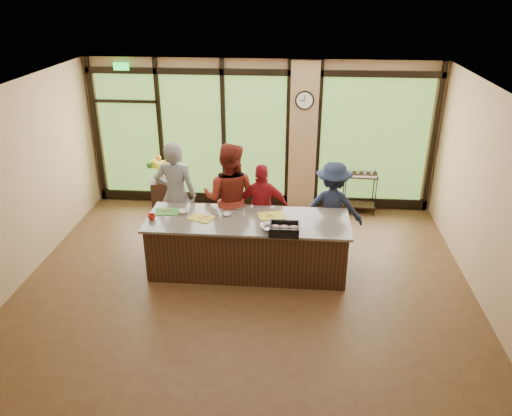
% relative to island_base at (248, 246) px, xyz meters
% --- Properties ---
extents(floor, '(7.00, 7.00, 0.00)m').
position_rel_island_base_xyz_m(floor, '(0.00, -0.30, -0.44)').
color(floor, '#4E2E1B').
rests_on(floor, ground).
extents(ceiling, '(7.00, 7.00, 0.00)m').
position_rel_island_base_xyz_m(ceiling, '(0.00, -0.30, 2.56)').
color(ceiling, silver).
rests_on(ceiling, back_wall).
extents(back_wall, '(7.00, 0.00, 7.00)m').
position_rel_island_base_xyz_m(back_wall, '(0.00, 2.70, 1.06)').
color(back_wall, tan).
rests_on(back_wall, floor).
extents(left_wall, '(0.00, 6.00, 6.00)m').
position_rel_island_base_xyz_m(left_wall, '(-3.50, -0.30, 1.06)').
color(left_wall, tan).
rests_on(left_wall, floor).
extents(right_wall, '(0.00, 6.00, 6.00)m').
position_rel_island_base_xyz_m(right_wall, '(3.50, -0.30, 1.06)').
color(right_wall, tan).
rests_on(right_wall, floor).
extents(window_wall, '(6.90, 0.12, 3.00)m').
position_rel_island_base_xyz_m(window_wall, '(0.16, 2.65, 0.95)').
color(window_wall, tan).
rests_on(window_wall, floor).
extents(island_base, '(3.10, 1.00, 0.88)m').
position_rel_island_base_xyz_m(island_base, '(0.00, 0.00, 0.00)').
color(island_base, '#311D10').
rests_on(island_base, floor).
extents(countertop, '(3.20, 1.10, 0.04)m').
position_rel_island_base_xyz_m(countertop, '(0.00, 0.00, 0.46)').
color(countertop, '#6D635A').
rests_on(countertop, island_base).
extents(wall_clock, '(0.36, 0.04, 0.36)m').
position_rel_island_base_xyz_m(wall_clock, '(0.85, 2.57, 1.81)').
color(wall_clock, black).
rests_on(wall_clock, window_wall).
extents(cook_left, '(0.72, 0.49, 1.95)m').
position_rel_island_base_xyz_m(cook_left, '(-1.31, 0.71, 0.53)').
color(cook_left, slate).
rests_on(cook_left, floor).
extents(cook_midleft, '(1.04, 0.86, 1.95)m').
position_rel_island_base_xyz_m(cook_midleft, '(-0.37, 0.68, 0.53)').
color(cook_midleft, maroon).
rests_on(cook_midleft, floor).
extents(cook_midright, '(0.94, 0.42, 1.58)m').
position_rel_island_base_xyz_m(cook_midright, '(0.18, 0.72, 0.35)').
color(cook_midright, maroon).
rests_on(cook_midright, floor).
extents(cook_right, '(1.12, 0.74, 1.62)m').
position_rel_island_base_xyz_m(cook_right, '(1.37, 0.81, 0.37)').
color(cook_right, '#1B243D').
rests_on(cook_right, floor).
extents(roasting_pan, '(0.45, 0.35, 0.08)m').
position_rel_island_base_xyz_m(roasting_pan, '(0.59, -0.43, 0.52)').
color(roasting_pan, black).
rests_on(roasting_pan, countertop).
extents(mixing_bowl, '(0.40, 0.40, 0.08)m').
position_rel_island_base_xyz_m(mixing_bowl, '(0.39, -0.32, 0.52)').
color(mixing_bowl, silver).
rests_on(mixing_bowl, countertop).
extents(cutting_board_left, '(0.40, 0.31, 0.01)m').
position_rel_island_base_xyz_m(cutting_board_left, '(-1.33, 0.17, 0.49)').
color(cutting_board_left, '#418F34').
rests_on(cutting_board_left, countertop).
extents(cutting_board_center, '(0.46, 0.41, 0.01)m').
position_rel_island_base_xyz_m(cutting_board_center, '(-0.74, -0.02, 0.49)').
color(cutting_board_center, gold).
rests_on(cutting_board_center, countertop).
extents(cutting_board_right, '(0.48, 0.40, 0.01)m').
position_rel_island_base_xyz_m(cutting_board_right, '(0.37, 0.16, 0.49)').
color(cutting_board_right, gold).
rests_on(cutting_board_right, countertop).
extents(prep_bowl_near, '(0.22, 0.22, 0.05)m').
position_rel_island_base_xyz_m(prep_bowl_near, '(-1.05, 0.14, 0.51)').
color(prep_bowl_near, white).
rests_on(prep_bowl_near, countertop).
extents(prep_bowl_mid, '(0.17, 0.17, 0.04)m').
position_rel_island_base_xyz_m(prep_bowl_mid, '(-0.34, 0.11, 0.50)').
color(prep_bowl_mid, white).
rests_on(prep_bowl_mid, countertop).
extents(prep_bowl_far, '(0.17, 0.17, 0.03)m').
position_rel_island_base_xyz_m(prep_bowl_far, '(-0.20, 0.40, 0.50)').
color(prep_bowl_far, white).
rests_on(prep_bowl_far, countertop).
extents(red_ramekin, '(0.13, 0.13, 0.09)m').
position_rel_island_base_xyz_m(red_ramekin, '(-1.50, -0.14, 0.53)').
color(red_ramekin, '#A71610').
rests_on(red_ramekin, countertop).
extents(flower_stand, '(0.50, 0.50, 0.80)m').
position_rel_island_base_xyz_m(flower_stand, '(-1.89, 1.82, -0.04)').
color(flower_stand, '#311D10').
rests_on(flower_stand, floor).
extents(flower_vase, '(0.29, 0.29, 0.25)m').
position_rel_island_base_xyz_m(flower_vase, '(-1.89, 1.82, 0.49)').
color(flower_vase, olive).
rests_on(flower_vase, flower_stand).
extents(bar_cart, '(0.68, 0.41, 0.90)m').
position_rel_island_base_xyz_m(bar_cart, '(2.03, 2.45, 0.10)').
color(bar_cart, '#311D10').
rests_on(bar_cart, floor).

